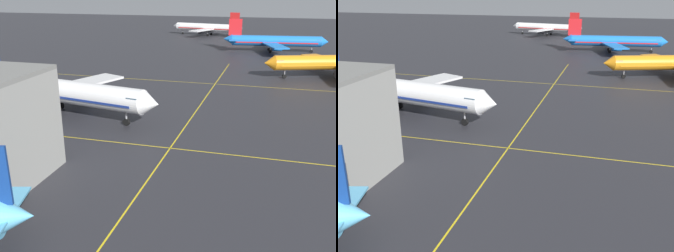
% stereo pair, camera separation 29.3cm
% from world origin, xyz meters
% --- Properties ---
extents(airliner_second_row, '(41.05, 34.96, 12.80)m').
position_xyz_m(airliner_second_row, '(-24.04, 48.79, 4.37)').
color(airliner_second_row, white).
rests_on(airliner_second_row, ground).
extents(airliner_far_left_stand, '(36.25, 31.05, 11.26)m').
position_xyz_m(airliner_far_left_stand, '(12.29, 133.13, 3.85)').
color(airliner_far_left_stand, blue).
rests_on(airliner_far_left_stand, ground).
extents(airliner_far_right_stand, '(34.88, 29.69, 10.88)m').
position_xyz_m(airliner_far_right_stand, '(-19.48, 175.96, 3.71)').
color(airliner_far_right_stand, white).
rests_on(airliner_far_right_stand, ground).
extents(taxiway_markings, '(163.23, 134.46, 0.01)m').
position_xyz_m(taxiway_markings, '(0.00, 38.75, 0.00)').
color(taxiway_markings, yellow).
rests_on(taxiway_markings, ground).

